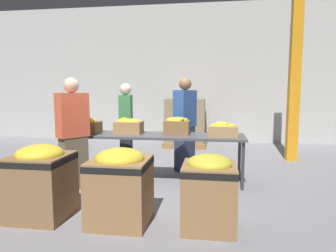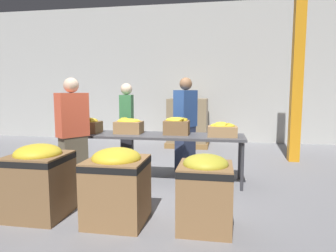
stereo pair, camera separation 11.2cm
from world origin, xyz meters
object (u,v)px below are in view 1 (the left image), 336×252
(sorting_table, at_px, (152,137))
(pallet_stack_0, at_px, (186,123))
(banana_box_1, at_px, (129,126))
(donation_bin_1, at_px, (120,184))
(volunteer_1, at_px, (126,126))
(donation_bin_2, at_px, (209,189))
(banana_box_3, at_px, (223,130))
(volunteer_2, at_px, (73,134))
(donation_bin_0, at_px, (41,179))
(support_pillar, at_px, (295,67))
(volunteer_0, at_px, (185,125))
(banana_box_0, at_px, (87,125))
(banana_box_2, at_px, (177,125))

(sorting_table, xyz_separation_m, pallet_stack_0, (0.26, 3.31, -0.10))
(banana_box_1, distance_m, donation_bin_1, 1.79)
(volunteer_1, distance_m, donation_bin_2, 2.90)
(banana_box_3, bearing_deg, volunteer_2, -167.04)
(banana_box_1, relative_size, banana_box_3, 0.99)
(banana_box_1, height_order, donation_bin_0, banana_box_1)
(banana_box_1, xyz_separation_m, donation_bin_0, (-0.59, -1.69, -0.45))
(donation_bin_0, xyz_separation_m, support_pillar, (3.68, 3.52, 1.54))
(sorting_table, height_order, banana_box_1, banana_box_1)
(banana_box_3, xyz_separation_m, support_pillar, (1.53, 1.93, 1.11))
(banana_box_3, relative_size, donation_bin_1, 0.53)
(volunteer_1, xyz_separation_m, volunteer_2, (-0.45, -1.31, 0.03))
(volunteer_0, bearing_deg, sorting_table, -5.29)
(banana_box_0, xyz_separation_m, volunteer_2, (0.02, -0.56, -0.07))
(volunteer_1, bearing_deg, banana_box_1, 10.23)
(banana_box_0, bearing_deg, volunteer_0, 25.53)
(banana_box_2, distance_m, donation_bin_0, 2.26)
(banana_box_0, xyz_separation_m, banana_box_2, (1.53, 0.07, 0.01))
(banana_box_0, relative_size, support_pillar, 0.10)
(volunteer_0, bearing_deg, pallet_stack_0, -147.84)
(donation_bin_2, distance_m, pallet_stack_0, 5.01)
(banana_box_2, distance_m, donation_bin_2, 1.85)
(volunteer_2, distance_m, support_pillar, 4.65)
(volunteer_0, bearing_deg, donation_bin_2, 38.86)
(banana_box_0, bearing_deg, donation_bin_2, -38.00)
(sorting_table, relative_size, banana_box_3, 6.66)
(banana_box_0, height_order, donation_bin_2, banana_box_0)
(sorting_table, height_order, banana_box_0, banana_box_0)
(banana_box_0, bearing_deg, pallet_stack_0, 67.47)
(volunteer_0, xyz_separation_m, donation_bin_0, (-1.48, -2.39, -0.40))
(banana_box_0, relative_size, volunteer_1, 0.25)
(sorting_table, bearing_deg, volunteer_1, 132.11)
(sorting_table, relative_size, support_pillar, 0.76)
(sorting_table, height_order, pallet_stack_0, pallet_stack_0)
(banana_box_3, relative_size, pallet_stack_0, 0.35)
(volunteer_0, distance_m, support_pillar, 2.72)
(donation_bin_2, bearing_deg, donation_bin_0, -180.00)
(volunteer_1, xyz_separation_m, donation_bin_0, (-0.34, -2.37, -0.35))
(sorting_table, height_order, donation_bin_0, donation_bin_0)
(donation_bin_2, bearing_deg, banana_box_0, 142.00)
(pallet_stack_0, bearing_deg, donation_bin_0, -104.26)
(volunteer_1, bearing_deg, volunteer_0, 81.21)
(banana_box_0, relative_size, donation_bin_0, 0.48)
(sorting_table, height_order, banana_box_3, banana_box_3)
(sorting_table, relative_size, donation_bin_1, 3.51)
(sorting_table, bearing_deg, volunteer_2, -152.20)
(volunteer_2, relative_size, donation_bin_1, 1.97)
(volunteer_2, bearing_deg, support_pillar, -21.85)
(banana_box_2, relative_size, support_pillar, 0.10)
(volunteer_1, xyz_separation_m, donation_bin_2, (1.62, -2.37, -0.38))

